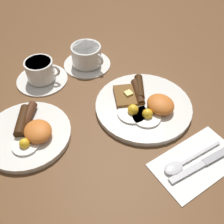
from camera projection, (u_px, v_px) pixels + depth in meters
ground_plane at (143, 108)px, 0.74m from camera, size 3.00×3.00×0.00m
breakfast_plate_near at (144, 105)px, 0.73m from camera, size 0.27×0.27×0.05m
breakfast_plate_far at (29, 132)px, 0.66m from camera, size 0.22×0.22×0.05m
teacup_near at (87, 57)px, 0.85m from camera, size 0.16×0.16×0.07m
teacup_far at (41, 73)px, 0.80m from camera, size 0.16×0.16×0.07m
napkin at (197, 162)px, 0.62m from camera, size 0.13×0.21×0.01m
knife at (204, 163)px, 0.61m from camera, size 0.03×0.18×0.01m
spoon at (180, 165)px, 0.60m from camera, size 0.03×0.17×0.01m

